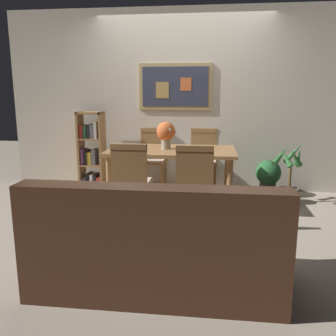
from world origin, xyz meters
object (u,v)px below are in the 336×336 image
Objects in this scene: bookshelf at (92,155)px; flower_vase at (166,133)px; dining_chair_near_left at (131,177)px; leather_couch at (157,247)px; potted_palm at (289,179)px; dining_chair_far_left at (153,154)px; dining_chair_near_right at (195,180)px; dining_chair_far_right at (203,155)px; potted_ivy at (268,176)px; dining_table at (172,156)px.

bookshelf is 3.39× the size of flower_vase.
bookshelf is (-0.89, 1.35, -0.00)m from dining_chair_near_left.
flower_vase is at bearing 95.29° from leather_couch.
bookshelf is 2.79m from potted_palm.
bookshelf reaches higher than potted_palm.
dining_chair_far_left is 0.86m from flower_vase.
dining_chair_near_right is 1.00× the size of dining_chair_far_left.
bookshelf is at bearing -171.86° from dining_chair_far_left.
leather_couch is (-0.27, -2.76, -0.22)m from dining_chair_far_right.
flower_vase is (-0.19, 2.01, 0.62)m from leather_couch.
bookshelf is 2.14× the size of potted_ivy.
dining_table is at bearing -116.01° from dining_chair_far_right.
dining_chair_near_right is at bearing -124.91° from potted_ivy.
dining_chair_near_right reaches higher than potted_palm.
dining_table is 1.58m from potted_palm.
dining_chair_near_left is at bearing -115.74° from dining_chair_far_right.
dining_chair_near_right is 1.55m from dining_chair_far_right.
flower_vase is (-0.45, -0.75, 0.40)m from dining_chair_far_right.
potted_ivy is (0.96, 1.38, -0.25)m from dining_chair_near_right.
dining_chair_far_left is at bearing 116.42° from dining_table.
flower_vase is at bearing -170.05° from potted_palm.
dining_chair_far_right is at bearing 63.99° from dining_table.
dining_chair_far_left is at bearing 114.72° from dining_chair_near_right.
potted_ivy is at bearing 25.33° from dining_table.
potted_palm is (1.88, -0.42, -0.22)m from dining_chair_far_left.
leather_couch is (-0.22, -1.21, -0.22)m from dining_chair_near_right.
dining_chair_near_right is (0.33, -0.77, -0.10)m from dining_table.
potted_ivy is 0.67× the size of potted_palm.
leather_couch is at bearing -62.26° from bookshelf.
bookshelf is at bearing -173.89° from dining_chair_far_right.
dining_chair_near_left is at bearing 177.76° from dining_chair_near_right.
dining_chair_near_left is at bearing -56.39° from bookshelf.
dining_chair_near_left is (-0.35, -0.74, -0.10)m from dining_table.
dining_chair_far_right is at bearing 84.44° from leather_couch.
dining_table is 1.74× the size of dining_chair_far_left.
dining_table is 1.74× the size of dining_chair_far_right.
potted_palm is at bearing 58.45° from leather_couch.
bookshelf is (-0.89, -0.13, -0.00)m from dining_chair_far_left.
leather_couch is 2.24× the size of potted_palm.
dining_chair_far_left reaches higher than leather_couch.
dining_chair_near_left is 0.79× the size of bookshelf.
leather_couch reaches higher than potted_ivy.
potted_ivy is at bearing 125.99° from potted_palm.
dining_table is 1.74× the size of dining_chair_near_right.
potted_palm is at bearing 42.21° from dining_chair_near_right.
dining_chair_far_left reaches higher than potted_palm.
dining_chair_far_right is 1.64m from bookshelf.
flower_vase is (-0.08, 0.03, 0.29)m from dining_table.
potted_palm reaches higher than dining_table.
flower_vase reaches higher than dining_table.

